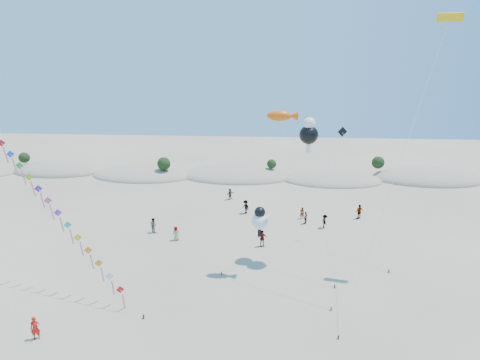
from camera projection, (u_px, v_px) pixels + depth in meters
name	position (u px, v px, depth m)	size (l,w,h in m)	color
dune_ridge	(242.00, 176.00, 68.43)	(145.30, 11.49, 5.57)	gray
kite_train	(3.00, 145.00, 35.53)	(26.84, 13.41, 23.62)	#3F2D1E
fish_kite	(283.00, 116.00, 35.24)	(5.60, 7.68, 15.22)	#3F2D1E
cartoon_kite_low	(260.00, 219.00, 39.53)	(4.35, 4.24, 5.66)	#3F2D1E
cartoon_kite_high	(309.00, 133.00, 37.40)	(3.44, 6.58, 14.35)	#3F2D1E
parafoil_kite	(447.00, 26.00, 33.06)	(10.55, 12.35, 23.21)	#3F2D1E
dark_kite	(353.00, 164.00, 41.63)	(4.42, 8.45, 12.57)	#3F2D1E
flyer_foreground	(35.00, 328.00, 29.06)	(0.66, 0.43, 1.82)	red
beachgoers	(259.00, 216.00, 49.49)	(25.98, 15.55, 1.88)	slate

